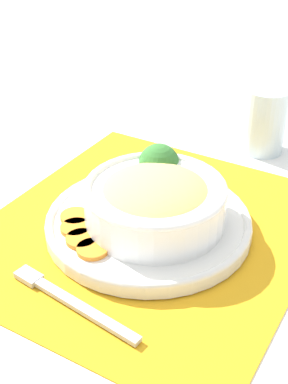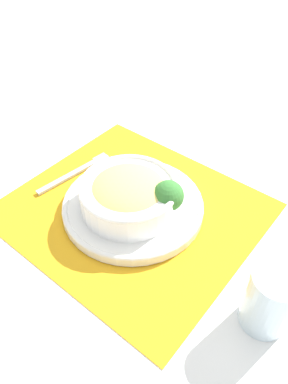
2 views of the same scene
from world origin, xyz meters
The scene contains 11 objects.
ground_plane centered at (0.00, 0.00, 0.00)m, with size 4.00×4.00×0.00m, color white.
placemat centered at (0.00, 0.00, 0.00)m, with size 0.50×0.46×0.00m.
plate centered at (0.00, 0.00, 0.02)m, with size 0.27×0.27×0.02m.
bowl centered at (0.00, -0.01, 0.05)m, with size 0.19×0.19×0.07m.
broccoli_floret centered at (0.06, 0.03, 0.06)m, with size 0.06×0.06×0.07m.
carrot_slice_near centered at (-0.06, 0.08, 0.02)m, with size 0.04×0.04×0.01m.
carrot_slice_middle centered at (-0.08, 0.06, 0.02)m, with size 0.04×0.04×0.01m.
carrot_slice_far centered at (-0.09, 0.04, 0.02)m, with size 0.04×0.04×0.01m.
carrot_slice_extra centered at (-0.10, 0.02, 0.02)m, with size 0.04×0.04×0.01m.
water_glass centered at (0.31, -0.02, 0.05)m, with size 0.07×0.07×0.11m.
fork centered at (-0.17, 0.00, 0.01)m, with size 0.02×0.18×0.01m.
Camera 1 is at (-0.48, -0.34, 0.43)m, focal length 50.00 mm.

